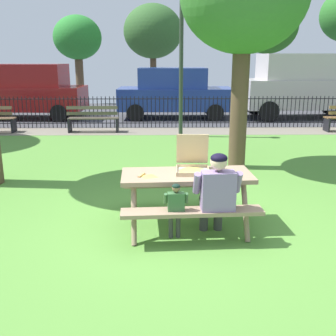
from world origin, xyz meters
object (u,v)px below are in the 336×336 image
(adult_at_table, at_px, (216,192))
(parked_car_center, at_px, (174,92))
(picnic_table_foreground, at_px, (187,185))
(far_tree_midright, at_px, (268,27))
(park_bench_center, at_px, (93,119))
(child_at_table, at_px, (176,206))
(parked_car_right, at_px, (303,84))
(far_tree_center, at_px, (153,32))
(pizza_slice_on_table, at_px, (147,176))
(far_tree_midleft, at_px, (78,39))
(parked_car_left, at_px, (24,90))
(lamp_post_walkway, at_px, (181,50))
(pizza_box_open, at_px, (192,164))

(adult_at_table, distance_m, parked_car_center, 11.04)
(picnic_table_foreground, height_order, far_tree_midright, far_tree_midright)
(adult_at_table, height_order, park_bench_center, adult_at_table)
(child_at_table, distance_m, park_bench_center, 8.33)
(parked_car_right, height_order, far_tree_center, far_tree_center)
(pizza_slice_on_table, height_order, far_tree_midleft, far_tree_midleft)
(park_bench_center, bearing_deg, pizza_slice_on_table, -75.25)
(parked_car_center, xyz_separation_m, far_tree_midleft, (-4.89, 6.15, 2.26))
(parked_car_right, xyz_separation_m, far_tree_midright, (0.03, 6.15, 2.58))
(parked_car_left, bearing_deg, parked_car_center, 0.01)
(parked_car_left, bearing_deg, lamp_post_walkway, -33.01)
(adult_at_table, xyz_separation_m, park_bench_center, (-2.89, 7.93, -0.24))
(pizza_slice_on_table, bearing_deg, park_bench_center, 104.75)
(picnic_table_foreground, relative_size, far_tree_center, 0.37)
(far_tree_midleft, bearing_deg, pizza_slice_on_table, -76.02)
(lamp_post_walkway, xyz_separation_m, far_tree_midleft, (-4.96, 9.99, 0.74))
(pizza_box_open, bearing_deg, parked_car_center, 89.64)
(park_bench_center, height_order, far_tree_midleft, far_tree_midleft)
(child_at_table, bearing_deg, far_tree_midleft, 104.81)
(child_at_table, height_order, far_tree_center, far_tree_center)
(adult_at_table, distance_m, lamp_post_walkway, 7.43)
(parked_car_center, xyz_separation_m, far_tree_midright, (5.08, 6.15, 2.88))
(child_at_table, distance_m, far_tree_midleft, 18.05)
(pizza_slice_on_table, relative_size, lamp_post_walkway, 0.07)
(far_tree_midleft, bearing_deg, parked_car_left, -98.77)
(lamp_post_walkway, distance_m, parked_car_right, 6.40)
(picnic_table_foreground, relative_size, lamp_post_walkway, 0.45)
(adult_at_table, xyz_separation_m, parked_car_left, (-6.03, 11.03, 0.44))
(lamp_post_walkway, height_order, far_tree_midright, far_tree_midright)
(pizza_box_open, relative_size, far_tree_midleft, 0.12)
(pizza_box_open, xyz_separation_m, adult_at_table, (0.26, -0.61, -0.21))
(far_tree_midleft, bearing_deg, lamp_post_walkway, -63.59)
(pizza_box_open, bearing_deg, far_tree_midright, 72.75)
(parked_car_center, distance_m, parked_car_right, 5.06)
(adult_at_table, bearing_deg, far_tree_midleft, 106.48)
(parked_car_right, bearing_deg, picnic_table_foreground, -116.27)
(child_at_table, xyz_separation_m, park_bench_center, (-2.36, 7.99, -0.08))
(parked_car_left, relative_size, far_tree_midleft, 1.05)
(adult_at_table, relative_size, park_bench_center, 0.74)
(far_tree_midleft, bearing_deg, far_tree_midright, 0.00)
(adult_at_table, distance_m, child_at_table, 0.55)
(child_at_table, bearing_deg, parked_car_right, 64.12)
(parked_car_left, bearing_deg, parked_car_right, 0.00)
(lamp_post_walkway, relative_size, far_tree_midright, 0.78)
(adult_at_table, xyz_separation_m, parked_car_right, (4.86, 11.03, 0.65))
(pizza_box_open, bearing_deg, parked_car_right, 63.83)
(child_at_table, bearing_deg, parked_car_center, 88.32)
(parked_car_left, relative_size, far_tree_midright, 0.88)
(pizza_slice_on_table, height_order, lamp_post_walkway, lamp_post_walkway)
(picnic_table_foreground, bearing_deg, child_at_table, -107.74)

